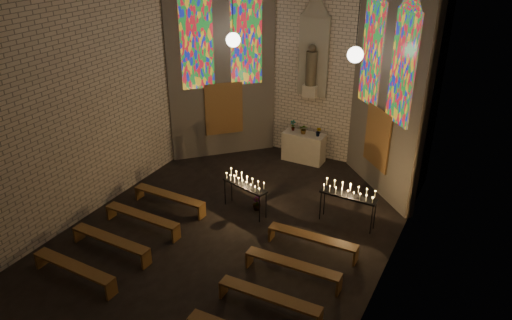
# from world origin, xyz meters

# --- Properties ---
(floor) EXTENTS (12.00, 12.00, 0.00)m
(floor) POSITION_xyz_m (0.00, 0.00, 0.00)
(floor) COLOR black
(floor) RESTS_ON ground
(room) EXTENTS (8.22, 12.43, 7.00)m
(room) POSITION_xyz_m (-0.00, 3.37, 3.72)
(room) COLOR beige
(room) RESTS_ON ground
(altar) EXTENTS (1.40, 0.60, 1.00)m
(altar) POSITION_xyz_m (0.00, 5.45, 0.50)
(altar) COLOR beige
(altar) RESTS_ON ground
(flower_vase_left) EXTENTS (0.21, 0.15, 0.38)m
(flower_vase_left) POSITION_xyz_m (-0.46, 5.53, 1.19)
(flower_vase_left) COLOR #4C723F
(flower_vase_left) RESTS_ON altar
(flower_vase_center) EXTENTS (0.33, 0.30, 0.33)m
(flower_vase_center) POSITION_xyz_m (-0.02, 5.43, 1.17)
(flower_vase_center) COLOR #4C723F
(flower_vase_center) RESTS_ON altar
(flower_vase_right) EXTENTS (0.20, 0.17, 0.33)m
(flower_vase_right) POSITION_xyz_m (0.49, 5.46, 1.17)
(flower_vase_right) COLOR #4C723F
(flower_vase_right) RESTS_ON altar
(aisle_flower_pot) EXTENTS (0.28, 0.28, 0.41)m
(aisle_flower_pot) POSITION_xyz_m (0.07, 1.88, 0.21)
(aisle_flower_pot) COLOR #4C723F
(aisle_flower_pot) RESTS_ON ground
(votive_stand_left) EXTENTS (1.48, 0.71, 1.06)m
(votive_stand_left) POSITION_xyz_m (-0.19, 1.67, 0.91)
(votive_stand_left) COLOR black
(votive_stand_left) RESTS_ON ground
(votive_stand_right) EXTENTS (1.54, 0.40, 1.13)m
(votive_stand_right) POSITION_xyz_m (2.56, 2.38, 0.97)
(votive_stand_right) COLOR black
(votive_stand_right) RESTS_ON ground
(pew_left_0) EXTENTS (2.30, 0.37, 0.44)m
(pew_left_0) POSITION_xyz_m (-2.19, 0.81, 0.36)
(pew_left_0) COLOR brown
(pew_left_0) RESTS_ON ground
(pew_right_0) EXTENTS (2.30, 0.37, 0.44)m
(pew_right_0) POSITION_xyz_m (2.19, 0.81, 0.36)
(pew_right_0) COLOR brown
(pew_right_0) RESTS_ON ground
(pew_left_1) EXTENTS (2.30, 0.37, 0.44)m
(pew_left_1) POSITION_xyz_m (-2.19, -0.39, 0.36)
(pew_left_1) COLOR brown
(pew_left_1) RESTS_ON ground
(pew_right_1) EXTENTS (2.30, 0.37, 0.44)m
(pew_right_1) POSITION_xyz_m (2.19, -0.39, 0.36)
(pew_right_1) COLOR brown
(pew_right_1) RESTS_ON ground
(pew_left_2) EXTENTS (2.30, 0.37, 0.44)m
(pew_left_2) POSITION_xyz_m (-2.19, -1.59, 0.36)
(pew_left_2) COLOR brown
(pew_left_2) RESTS_ON ground
(pew_right_2) EXTENTS (2.30, 0.37, 0.44)m
(pew_right_2) POSITION_xyz_m (2.19, -1.59, 0.36)
(pew_right_2) COLOR brown
(pew_right_2) RESTS_ON ground
(pew_left_3) EXTENTS (2.30, 0.37, 0.44)m
(pew_left_3) POSITION_xyz_m (-2.19, -2.79, 0.36)
(pew_left_3) COLOR brown
(pew_left_3) RESTS_ON ground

